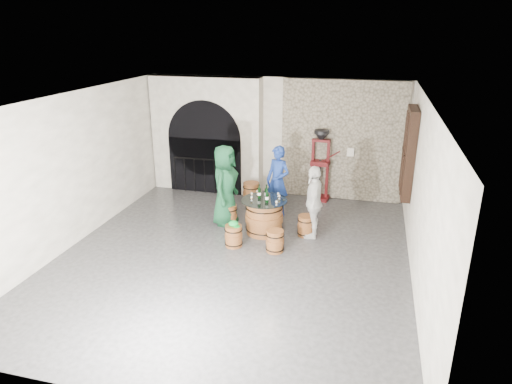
% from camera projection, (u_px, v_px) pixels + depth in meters
% --- Properties ---
extents(ground, '(8.00, 8.00, 0.00)m').
position_uv_depth(ground, '(233.00, 256.00, 9.40)').
color(ground, '#2D2D2F').
rests_on(ground, ground).
extents(wall_back, '(8.00, 0.00, 8.00)m').
position_uv_depth(wall_back, '(276.00, 137.00, 12.48)').
color(wall_back, white).
rests_on(wall_back, ground).
extents(wall_front, '(8.00, 0.00, 8.00)m').
position_uv_depth(wall_front, '(128.00, 293.00, 5.21)').
color(wall_front, white).
rests_on(wall_front, ground).
extents(wall_left, '(0.00, 8.00, 8.00)m').
position_uv_depth(wall_left, '(75.00, 169.00, 9.67)').
color(wall_left, white).
rests_on(wall_left, ground).
extents(wall_right, '(0.00, 8.00, 8.00)m').
position_uv_depth(wall_right, '(422.00, 199.00, 8.02)').
color(wall_right, white).
rests_on(wall_right, ground).
extents(ceiling, '(8.00, 8.00, 0.00)m').
position_uv_depth(ceiling, '(230.00, 100.00, 8.29)').
color(ceiling, beige).
rests_on(ceiling, wall_back).
extents(stone_facing_panel, '(3.20, 0.12, 3.18)m').
position_uv_depth(stone_facing_panel, '(342.00, 141.00, 12.00)').
color(stone_facing_panel, gray).
rests_on(stone_facing_panel, ground).
extents(arched_opening, '(3.10, 0.60, 3.19)m').
position_uv_depth(arched_opening, '(207.00, 136.00, 12.69)').
color(arched_opening, white).
rests_on(arched_opening, ground).
extents(shuttered_window, '(0.23, 1.10, 2.00)m').
position_uv_depth(shuttered_window, '(409.00, 153.00, 10.16)').
color(shuttered_window, black).
rests_on(shuttered_window, wall_right).
extents(barrel_table, '(1.04, 1.04, 0.80)m').
position_uv_depth(barrel_table, '(264.00, 216.00, 10.33)').
color(barrel_table, brown).
rests_on(barrel_table, ground).
extents(barrel_stool_left, '(0.39, 0.39, 0.48)m').
position_uv_depth(barrel_stool_left, '(229.00, 215.00, 10.84)').
color(barrel_stool_left, brown).
rests_on(barrel_stool_left, ground).
extents(barrel_stool_far, '(0.39, 0.39, 0.48)m').
position_uv_depth(barrel_stool_far, '(275.00, 208.00, 11.23)').
color(barrel_stool_far, brown).
rests_on(barrel_stool_far, ground).
extents(barrel_stool_right, '(0.39, 0.39, 0.48)m').
position_uv_depth(barrel_stool_right, '(306.00, 226.00, 10.23)').
color(barrel_stool_right, brown).
rests_on(barrel_stool_right, ground).
extents(barrel_stool_near_right, '(0.39, 0.39, 0.48)m').
position_uv_depth(barrel_stool_near_right, '(275.00, 241.00, 9.51)').
color(barrel_stool_near_right, brown).
rests_on(barrel_stool_near_right, ground).
extents(barrel_stool_near_left, '(0.39, 0.39, 0.48)m').
position_uv_depth(barrel_stool_near_left, '(234.00, 236.00, 9.75)').
color(barrel_stool_near_left, brown).
rests_on(barrel_stool_near_left, ground).
extents(green_cap, '(0.25, 0.21, 0.12)m').
position_uv_depth(green_cap, '(233.00, 224.00, 9.64)').
color(green_cap, '#0E9B32').
rests_on(green_cap, barrel_stool_near_left).
extents(person_green, '(0.65, 0.97, 1.92)m').
position_uv_depth(person_green, '(225.00, 185.00, 10.64)').
color(person_green, '#134427').
rests_on(person_green, ground).
extents(person_blue, '(0.75, 0.64, 1.75)m').
position_uv_depth(person_blue, '(278.00, 181.00, 11.19)').
color(person_blue, navy).
rests_on(person_blue, ground).
extents(person_white, '(0.46, 0.99, 1.65)m').
position_uv_depth(person_white, '(314.00, 202.00, 10.01)').
color(person_white, silver).
rests_on(person_white, ground).
extents(wine_bottle_left, '(0.08, 0.08, 0.32)m').
position_uv_depth(wine_bottle_left, '(259.00, 193.00, 10.26)').
color(wine_bottle_left, black).
rests_on(wine_bottle_left, barrel_table).
extents(wine_bottle_center, '(0.08, 0.08, 0.32)m').
position_uv_depth(wine_bottle_center, '(267.00, 197.00, 10.01)').
color(wine_bottle_center, black).
rests_on(wine_bottle_center, barrel_table).
extents(wine_bottle_right, '(0.08, 0.08, 0.32)m').
position_uv_depth(wine_bottle_right, '(266.00, 193.00, 10.25)').
color(wine_bottle_right, black).
rests_on(wine_bottle_right, barrel_table).
extents(tasting_glass_a, '(0.05, 0.05, 0.10)m').
position_uv_depth(tasting_glass_a, '(252.00, 199.00, 10.13)').
color(tasting_glass_a, '#B27222').
rests_on(tasting_glass_a, barrel_table).
extents(tasting_glass_b, '(0.05, 0.05, 0.10)m').
position_uv_depth(tasting_glass_b, '(279.00, 197.00, 10.23)').
color(tasting_glass_b, '#B27222').
rests_on(tasting_glass_b, barrel_table).
extents(tasting_glass_c, '(0.05, 0.05, 0.10)m').
position_uv_depth(tasting_glass_c, '(257.00, 192.00, 10.50)').
color(tasting_glass_c, '#B27222').
rests_on(tasting_glass_c, barrel_table).
extents(tasting_glass_d, '(0.05, 0.05, 0.10)m').
position_uv_depth(tasting_glass_d, '(278.00, 195.00, 10.37)').
color(tasting_glass_d, '#B27222').
rests_on(tasting_glass_d, barrel_table).
extents(tasting_glass_e, '(0.05, 0.05, 0.10)m').
position_uv_depth(tasting_glass_e, '(276.00, 203.00, 9.88)').
color(tasting_glass_e, '#B27222').
rests_on(tasting_glass_e, barrel_table).
extents(tasting_glass_f, '(0.05, 0.05, 0.10)m').
position_uv_depth(tasting_glass_f, '(252.00, 195.00, 10.36)').
color(tasting_glass_f, '#B27222').
rests_on(tasting_glass_f, barrel_table).
extents(side_barrel, '(0.45, 0.45, 0.60)m').
position_uv_depth(side_barrel, '(251.00, 194.00, 12.02)').
color(side_barrel, brown).
rests_on(side_barrel, ground).
extents(corking_press, '(0.80, 0.48, 1.92)m').
position_uv_depth(corking_press, '(320.00, 160.00, 12.07)').
color(corking_press, '#530D0F').
rests_on(corking_press, ground).
extents(control_box, '(0.18, 0.10, 0.22)m').
position_uv_depth(control_box, '(351.00, 152.00, 11.96)').
color(control_box, silver).
rests_on(control_box, wall_back).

